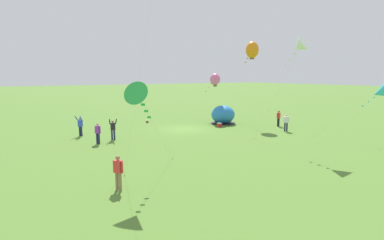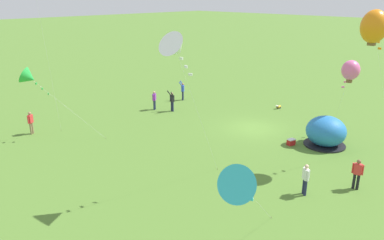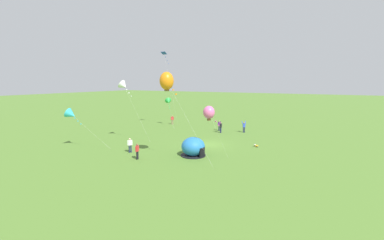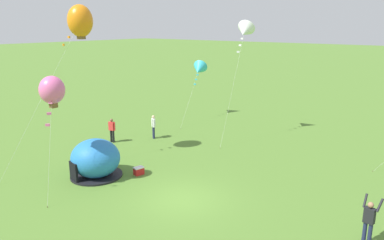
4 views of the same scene
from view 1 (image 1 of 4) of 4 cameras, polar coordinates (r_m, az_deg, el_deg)
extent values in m
plane|color=#517A2D|center=(30.94, -1.51, -1.72)|extent=(300.00, 300.00, 0.00)
ellipsoid|color=#2672BF|center=(34.39, 5.92, 1.04)|extent=(2.70, 2.60, 2.10)
cylinder|color=black|center=(34.53, 5.90, -0.61)|extent=(2.81, 2.81, 0.10)
cube|color=black|center=(35.59, 5.02, 0.49)|extent=(0.81, 0.28, 1.10)
cube|color=red|center=(32.27, 5.24, -0.99)|extent=(0.47, 0.59, 0.38)
cube|color=white|center=(32.23, 5.24, -0.60)|extent=(0.48, 0.60, 0.06)
cylinder|color=gold|center=(35.55, -8.55, -0.20)|extent=(0.27, 0.35, 0.22)
sphere|color=brown|center=(35.30, -8.44, -0.21)|extent=(0.19, 0.19, 0.19)
cylinder|color=white|center=(35.29, -8.44, -0.07)|extent=(0.24, 0.24, 0.06)
cylinder|color=brown|center=(35.48, -8.34, -0.35)|extent=(0.07, 0.07, 0.17)
cylinder|color=brown|center=(35.43, -8.65, -0.37)|extent=(0.07, 0.07, 0.17)
cylinder|color=navy|center=(35.71, -8.47, -0.33)|extent=(0.09, 0.09, 0.13)
cylinder|color=navy|center=(35.67, -8.72, -0.35)|extent=(0.09, 0.09, 0.13)
cylinder|color=#1E2347|center=(29.02, -20.30, -2.06)|extent=(0.15, 0.15, 0.88)
cylinder|color=#1E2347|center=(29.15, -20.59, -2.03)|extent=(0.15, 0.15, 0.88)
cube|color=blue|center=(28.97, -20.52, -0.60)|extent=(0.42, 0.45, 0.60)
sphere|color=#9E7051|center=(28.91, -20.56, 0.24)|extent=(0.22, 0.22, 0.22)
cylinder|color=blue|center=(28.61, -20.37, 0.24)|extent=(0.33, 0.33, 0.50)
cylinder|color=blue|center=(28.97, -21.15, 0.29)|extent=(0.38, 0.25, 0.50)
cylinder|color=#8C7251|center=(15.18, -14.11, -11.21)|extent=(0.15, 0.15, 0.88)
cylinder|color=#8C7251|center=(15.06, -13.51, -11.35)|extent=(0.15, 0.15, 0.88)
cube|color=red|center=(14.89, -13.91, -8.59)|extent=(0.41, 0.45, 0.60)
sphere|color=#9E7051|center=(14.77, -13.97, -7.00)|extent=(0.22, 0.22, 0.22)
cylinder|color=red|center=(15.05, -14.65, -8.44)|extent=(0.09, 0.09, 0.58)
cylinder|color=red|center=(14.74, -13.16, -8.75)|extent=(0.09, 0.09, 0.58)
cylinder|color=#1E2347|center=(26.48, -14.57, -2.77)|extent=(0.15, 0.15, 0.88)
cylinder|color=#1E2347|center=(26.46, -14.99, -2.80)|extent=(0.15, 0.15, 0.88)
cube|color=black|center=(26.34, -14.84, -1.21)|extent=(0.41, 0.30, 0.60)
sphere|color=#9E7051|center=(26.27, -14.88, -0.28)|extent=(0.22, 0.22, 0.22)
cylinder|color=black|center=(26.16, -14.26, -0.23)|extent=(0.09, 0.38, 0.50)
cylinder|color=black|center=(26.08, -15.41, -0.29)|extent=(0.21, 0.39, 0.50)
cylinder|color=black|center=(33.93, 16.21, -0.40)|extent=(0.15, 0.15, 0.88)
cylinder|color=black|center=(33.76, 16.03, -0.44)|extent=(0.15, 0.15, 0.88)
cube|color=red|center=(33.74, 16.17, 0.82)|extent=(0.42, 0.31, 0.60)
sphere|color=brown|center=(33.69, 16.20, 1.55)|extent=(0.22, 0.22, 0.22)
cylinder|color=red|center=(33.96, 16.39, 0.86)|extent=(0.09, 0.09, 0.58)
cylinder|color=red|center=(33.53, 15.95, 0.79)|extent=(0.09, 0.09, 0.58)
cylinder|color=#1E2347|center=(25.24, -17.30, -3.43)|extent=(0.15, 0.15, 0.88)
cylinder|color=#1E2347|center=(25.38, -17.63, -3.39)|extent=(0.15, 0.15, 0.88)
cube|color=purple|center=(25.17, -17.54, -1.76)|extent=(0.41, 0.45, 0.60)
sphere|color=tan|center=(25.10, -17.58, -0.80)|extent=(0.22, 0.22, 0.22)
cylinder|color=purple|center=(25.00, -17.12, -1.81)|extent=(0.09, 0.09, 0.58)
cylinder|color=purple|center=(25.34, -17.95, -1.71)|extent=(0.09, 0.09, 0.58)
cylinder|color=#1E2347|center=(31.02, 17.63, -1.27)|extent=(0.15, 0.15, 0.88)
cylinder|color=#1E2347|center=(30.98, 17.27, -1.27)|extent=(0.15, 0.15, 0.88)
cube|color=white|center=(30.89, 17.51, 0.08)|extent=(0.45, 0.42, 0.60)
sphere|color=beige|center=(30.83, 17.55, 0.87)|extent=(0.22, 0.22, 0.22)
cylinder|color=white|center=(30.94, 17.96, 0.07)|extent=(0.09, 0.09, 0.58)
cylinder|color=white|center=(30.84, 17.05, 0.09)|extent=(0.09, 0.09, 0.58)
cylinder|color=silver|center=(36.82, 8.49, 6.32)|extent=(0.40, 5.52, 8.29)
cylinder|color=brown|center=(39.44, 5.99, 0.50)|extent=(0.03, 0.03, 0.06)
ellipsoid|color=orange|center=(34.72, 11.40, 12.96)|extent=(1.44, 1.44, 1.83)
cube|color=brown|center=(34.66, 11.36, 11.48)|extent=(0.36, 0.36, 0.26)
cube|color=orange|center=(35.02, 10.92, 12.15)|extent=(0.21, 0.14, 0.12)
cube|color=orange|center=(35.28, 10.53, 11.47)|extent=(0.21, 0.09, 0.12)
cube|color=orange|center=(35.55, 10.14, 10.79)|extent=(0.21, 0.13, 0.12)
cylinder|color=silver|center=(25.09, 15.54, 4.37)|extent=(0.62, 3.85, 7.64)
cylinder|color=brown|center=(26.73, 11.75, -3.47)|extent=(0.03, 0.03, 0.06)
cone|color=white|center=(24.11, 19.86, 13.11)|extent=(1.47, 1.63, 1.54)
cube|color=white|center=(24.28, 18.92, 11.90)|extent=(0.20, 0.07, 0.12)
cube|color=white|center=(24.43, 18.14, 10.88)|extent=(0.20, 0.08, 0.12)
cube|color=white|center=(24.60, 17.38, 9.87)|extent=(0.20, 0.15, 0.12)
cylinder|color=silver|center=(36.29, 2.66, 3.80)|extent=(1.47, 1.69, 5.05)
cylinder|color=brown|center=(36.87, 0.96, -0.02)|extent=(0.03, 0.03, 0.06)
ellipsoid|color=pink|center=(35.90, 4.42, 7.77)|extent=(1.22, 1.22, 1.36)
cube|color=brown|center=(35.92, 4.41, 6.55)|extent=(0.31, 0.31, 0.22)
cube|color=pink|center=(36.01, 3.77, 6.92)|extent=(0.21, 0.12, 0.12)
cube|color=pink|center=(36.11, 3.23, 6.21)|extent=(0.17, 0.20, 0.12)
cube|color=pink|center=(36.21, 2.69, 5.49)|extent=(0.19, 0.18, 0.12)
cylinder|color=silver|center=(15.87, -9.29, 12.27)|extent=(1.86, 1.68, 13.13)
cylinder|color=brown|center=(17.18, -12.74, -10.26)|extent=(0.03, 0.03, 0.06)
cylinder|color=silver|center=(17.16, -6.43, -2.46)|extent=(3.62, 3.48, 4.50)
cylinder|color=brown|center=(19.97, -3.77, -7.39)|extent=(0.03, 0.03, 0.06)
cone|color=green|center=(14.57, -10.07, 4.44)|extent=(1.74, 1.74, 1.43)
cube|color=green|center=(15.01, -9.33, 2.93)|extent=(0.19, 0.18, 0.12)
cube|color=green|center=(15.39, -8.74, 1.70)|extent=(0.20, 0.17, 0.12)
cube|color=green|center=(15.78, -8.18, 0.54)|extent=(0.21, 0.13, 0.12)
cylinder|color=silver|center=(28.30, 27.02, 0.68)|extent=(1.65, 4.72, 4.21)
cylinder|color=brown|center=(29.22, 21.96, -2.90)|extent=(0.03, 0.03, 0.06)
cone|color=#33B7D1|center=(27.73, 32.36, 4.52)|extent=(1.69, 1.85, 1.61)
cube|color=#33B7D1|center=(27.81, 31.38, 3.72)|extent=(0.20, 0.15, 0.12)
cube|color=#33B7D1|center=(27.88, 30.56, 3.04)|extent=(0.21, 0.14, 0.12)
cube|color=#33B7D1|center=(27.97, 29.75, 2.37)|extent=(0.21, 0.11, 0.12)
camera|label=2|loc=(31.82, 53.22, 13.31)|focal=35.00mm
camera|label=3|loc=(60.60, 17.18, 10.77)|focal=24.00mm
camera|label=4|loc=(39.34, -24.90, 11.53)|focal=35.00mm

